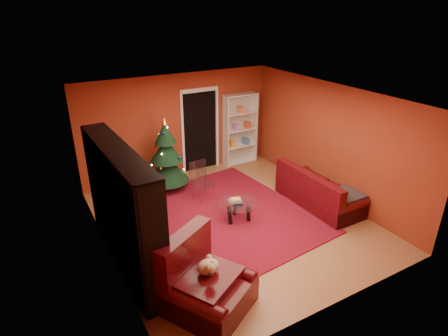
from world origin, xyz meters
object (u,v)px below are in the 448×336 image
gift_box_teal (136,193)px  dog (208,267)px  rug (224,215)px  sofa (320,187)px  acrylic_chair (202,184)px  white_bookshelf (240,130)px  armchair (209,282)px  coffee_table (238,211)px  gift_box_red (159,176)px  christmas_tree (167,155)px  media_unit (123,209)px

gift_box_teal → dog: 3.76m
rug → dog: dog is taller
sofa → acrylic_chair: (-2.18, 1.44, -0.02)m
white_bookshelf → rug: bearing=-127.9°
gift_box_teal → dog: dog is taller
white_bookshelf → armchair: white_bookshelf is taller
white_bookshelf → acrylic_chair: white_bookshelf is taller
gift_box_teal → coffee_table: (1.57, -1.92, 0.05)m
sofa → coffee_table: (-1.92, 0.31, -0.22)m
gift_box_teal → gift_box_red: bearing=40.1°
white_bookshelf → armchair: bearing=-125.9°
christmas_tree → gift_box_red: size_ratio=7.83×
christmas_tree → media_unit: bearing=-125.5°
christmas_tree → gift_box_teal: christmas_tree is taller
armchair → christmas_tree: bearing=47.4°
gift_box_teal → white_bookshelf: bearing=11.7°
white_bookshelf → coffee_table: bearing=-122.0°
gift_box_red → acrylic_chair: 1.59m
rug → coffee_table: bearing=-58.8°
armchair → white_bookshelf: bearing=24.3°
media_unit → acrylic_chair: bearing=31.0°
christmas_tree → coffee_table: christmas_tree is taller
gift_box_teal → armchair: armchair is taller
coffee_table → rug: bearing=121.2°
white_bookshelf → coffee_table: white_bookshelf is taller
christmas_tree → armchair: size_ratio=1.51×
coffee_table → gift_box_red: bearing=106.1°
gift_box_teal → acrylic_chair: acrylic_chair is taller
christmas_tree → sofa: size_ratio=0.90×
gift_box_teal → coffee_table: bearing=-50.9°
christmas_tree → acrylic_chair: size_ratio=2.17×
gift_box_teal → gift_box_red: (0.81, 0.68, -0.05)m
dog → acrylic_chair: size_ratio=0.48×
gift_box_teal → armchair: (-0.06, -3.79, 0.31)m
media_unit → armchair: (0.74, -1.61, -0.61)m
media_unit → coffee_table: bearing=3.9°
armchair → coffee_table: bearing=19.4°
rug → armchair: size_ratio=3.20×
armchair → sofa: 3.88m
christmas_tree → sofa: christmas_tree is taller
media_unit → gift_box_teal: bearing=67.6°
dog → christmas_tree: bearing=47.4°
rug → sofa: 2.22m
rug → gift_box_red: 2.39m
rug → dog: bearing=-124.6°
gift_box_teal → rug: bearing=-49.6°
gift_box_red → acrylic_chair: bearing=-71.4°
gift_box_red → armchair: (-0.88, -4.47, 0.35)m
christmas_tree → coffee_table: 2.29m
media_unit → armchair: bearing=-67.4°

